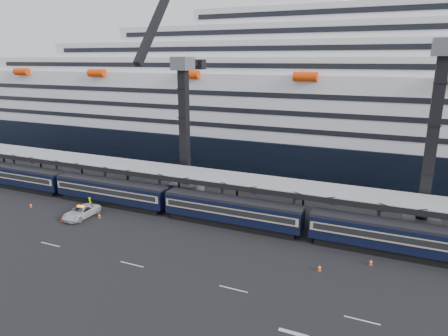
% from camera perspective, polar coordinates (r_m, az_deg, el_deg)
% --- Properties ---
extents(ground, '(260.00, 260.00, 0.00)m').
position_cam_1_polar(ground, '(43.36, 5.95, -14.80)').
color(ground, black).
rests_on(ground, ground).
extents(lane_markings, '(111.00, 4.27, 0.02)m').
position_cam_1_polar(lane_markings, '(37.66, 15.96, -20.54)').
color(lane_markings, beige).
rests_on(lane_markings, ground).
extents(train, '(133.05, 3.00, 4.05)m').
position_cam_1_polar(train, '(52.26, 4.56, -6.63)').
color(train, black).
rests_on(train, ground).
extents(canopy, '(130.00, 6.25, 5.53)m').
position_cam_1_polar(canopy, '(53.66, 10.75, -2.80)').
color(canopy, '#9DA0A5').
rests_on(canopy, ground).
extents(cruise_ship, '(214.09, 28.84, 34.00)m').
position_cam_1_polar(cruise_ship, '(83.27, 15.42, 8.35)').
color(cruise_ship, black).
rests_on(cruise_ship, ground).
extents(crane_dark_near, '(4.50, 17.75, 35.08)m').
position_cam_1_polar(crane_dark_near, '(63.44, -5.88, 6.40)').
color(crane_dark_near, '#52565B').
rests_on(crane_dark_near, ground).
extents(crane_dark_mid, '(4.50, 18.24, 39.64)m').
position_cam_1_polar(crane_dark_mid, '(54.24, 27.75, 4.72)').
color(crane_dark_mid, '#52565B').
rests_on(crane_dark_mid, ground).
extents(pickup_truck, '(2.68, 5.80, 1.61)m').
position_cam_1_polar(pickup_truck, '(60.14, -19.72, -5.94)').
color(pickup_truck, silver).
rests_on(pickup_truck, ground).
extents(worker, '(0.75, 0.63, 1.75)m').
position_cam_1_polar(worker, '(63.26, -18.58, -4.72)').
color(worker, '#DEF30C').
rests_on(worker, ground).
extents(traffic_cone_a, '(0.34, 0.34, 0.68)m').
position_cam_1_polar(traffic_cone_a, '(67.19, -25.89, -4.81)').
color(traffic_cone_a, '#FF4208').
rests_on(traffic_cone_a, ground).
extents(traffic_cone_b, '(0.39, 0.39, 0.78)m').
position_cam_1_polar(traffic_cone_b, '(59.80, -22.07, -6.73)').
color(traffic_cone_b, '#FF4208').
rests_on(traffic_cone_b, ground).
extents(traffic_cone_c, '(0.37, 0.37, 0.73)m').
position_cam_1_polar(traffic_cone_c, '(59.30, -17.40, -6.50)').
color(traffic_cone_c, '#FF4208').
rests_on(traffic_cone_c, ground).
extents(traffic_cone_d, '(0.38, 0.38, 0.75)m').
position_cam_1_polar(traffic_cone_d, '(47.35, 20.26, -12.48)').
color(traffic_cone_d, '#FF4208').
rests_on(traffic_cone_d, ground).
extents(traffic_cone_e, '(0.38, 0.38, 0.76)m').
position_cam_1_polar(traffic_cone_e, '(44.65, 13.50, -13.68)').
color(traffic_cone_e, '#FF4208').
rests_on(traffic_cone_e, ground).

